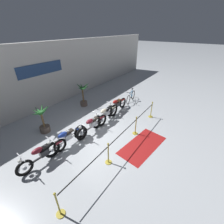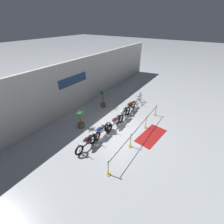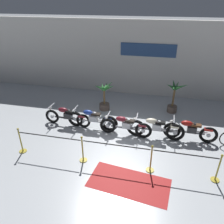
{
  "view_description": "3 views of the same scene",
  "coord_description": "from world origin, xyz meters",
  "px_view_note": "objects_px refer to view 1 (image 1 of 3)",
  "views": [
    {
      "loc": [
        -4.65,
        -4.13,
        4.93
      ],
      "look_at": [
        1.46,
        0.17,
        0.7
      ],
      "focal_mm": 24.0,
      "sensor_mm": 36.0,
      "label": 1
    },
    {
      "loc": [
        -7.58,
        -4.42,
        6.98
      ],
      "look_at": [
        0.49,
        1.03,
        0.93
      ],
      "focal_mm": 24.0,
      "sensor_mm": 36.0,
      "label": 2
    },
    {
      "loc": [
        1.2,
        -7.26,
        5.31
      ],
      "look_at": [
        -0.57,
        0.85,
        0.85
      ],
      "focal_mm": 35.0,
      "sensor_mm": 36.0,
      "label": 3
    }
  ],
  "objects_px": {
    "motorcycle_maroon_2": "(92,125)",
    "stanchion_far_right": "(151,112)",
    "stanchion_mid_right": "(136,128)",
    "potted_palm_right_of_row": "(43,119)",
    "motorcycle_maroon_0": "(43,154)",
    "stanchion_mid_left": "(108,156)",
    "motorcycle_red_4": "(117,105)",
    "motorcycle_blue_1": "(67,138)",
    "motorcycle_cream_3": "(106,115)",
    "floor_banner": "(142,145)",
    "stanchion_far_left": "(105,153)",
    "bicycle": "(131,97)",
    "potted_palm_left_of_row": "(83,95)"
  },
  "relations": [
    {
      "from": "motorcycle_maroon_2",
      "to": "motorcycle_cream_3",
      "type": "bearing_deg",
      "value": 3.01
    },
    {
      "from": "potted_palm_right_of_row",
      "to": "floor_banner",
      "type": "relative_size",
      "value": 0.61
    },
    {
      "from": "floor_banner",
      "to": "motorcycle_maroon_0",
      "type": "bearing_deg",
      "value": 145.91
    },
    {
      "from": "motorcycle_blue_1",
      "to": "bicycle",
      "type": "xyz_separation_m",
      "value": [
        6.11,
        -0.0,
        -0.09
      ]
    },
    {
      "from": "motorcycle_blue_1",
      "to": "floor_banner",
      "type": "distance_m",
      "value": 3.58
    },
    {
      "from": "motorcycle_cream_3",
      "to": "stanchion_far_right",
      "type": "relative_size",
      "value": 2.25
    },
    {
      "from": "motorcycle_blue_1",
      "to": "potted_palm_left_of_row",
      "type": "distance_m",
      "value": 4.29
    },
    {
      "from": "motorcycle_red_4",
      "to": "floor_banner",
      "type": "xyz_separation_m",
      "value": [
        -2.06,
        -2.86,
        -0.46
      ]
    },
    {
      "from": "potted_palm_right_of_row",
      "to": "stanchion_far_right",
      "type": "xyz_separation_m",
      "value": [
        4.71,
        -4.07,
        -0.42
      ]
    },
    {
      "from": "stanchion_far_right",
      "to": "floor_banner",
      "type": "distance_m",
      "value": 2.83
    },
    {
      "from": "stanchion_mid_right",
      "to": "potted_palm_right_of_row",
      "type": "bearing_deg",
      "value": 122.69
    },
    {
      "from": "motorcycle_cream_3",
      "to": "floor_banner",
      "type": "height_order",
      "value": "motorcycle_cream_3"
    },
    {
      "from": "bicycle",
      "to": "motorcycle_cream_3",
      "type": "bearing_deg",
      "value": -177.35
    },
    {
      "from": "motorcycle_red_4",
      "to": "stanchion_far_right",
      "type": "xyz_separation_m",
      "value": [
        0.65,
        -2.14,
        -0.11
      ]
    },
    {
      "from": "motorcycle_cream_3",
      "to": "bicycle",
      "type": "relative_size",
      "value": 1.4
    },
    {
      "from": "potted_palm_left_of_row",
      "to": "bicycle",
      "type": "bearing_deg",
      "value": -43.03
    },
    {
      "from": "motorcycle_maroon_2",
      "to": "bicycle",
      "type": "distance_m",
      "value": 4.6
    },
    {
      "from": "motorcycle_red_4",
      "to": "motorcycle_maroon_2",
      "type": "bearing_deg",
      "value": -175.43
    },
    {
      "from": "motorcycle_maroon_0",
      "to": "potted_palm_left_of_row",
      "type": "distance_m",
      "value": 5.3
    },
    {
      "from": "stanchion_far_left",
      "to": "stanchion_far_right",
      "type": "height_order",
      "value": "same"
    },
    {
      "from": "motorcycle_maroon_0",
      "to": "motorcycle_blue_1",
      "type": "height_order",
      "value": "motorcycle_blue_1"
    },
    {
      "from": "motorcycle_red_4",
      "to": "potted_palm_right_of_row",
      "type": "bearing_deg",
      "value": 154.55
    },
    {
      "from": "motorcycle_blue_1",
      "to": "motorcycle_cream_3",
      "type": "height_order",
      "value": "motorcycle_cream_3"
    },
    {
      "from": "motorcycle_red_4",
      "to": "stanchion_far_right",
      "type": "distance_m",
      "value": 2.24
    },
    {
      "from": "motorcycle_cream_3",
      "to": "potted_palm_right_of_row",
      "type": "height_order",
      "value": "potted_palm_right_of_row"
    },
    {
      "from": "floor_banner",
      "to": "motorcycle_blue_1",
      "type": "bearing_deg",
      "value": 133.46
    },
    {
      "from": "motorcycle_cream_3",
      "to": "potted_palm_left_of_row",
      "type": "relative_size",
      "value": 1.41
    },
    {
      "from": "motorcycle_blue_1",
      "to": "potted_palm_left_of_row",
      "type": "relative_size",
      "value": 1.39
    },
    {
      "from": "stanchion_far_right",
      "to": "potted_palm_right_of_row",
      "type": "bearing_deg",
      "value": 139.14
    },
    {
      "from": "motorcycle_red_4",
      "to": "motorcycle_maroon_0",
      "type": "bearing_deg",
      "value": 179.43
    },
    {
      "from": "stanchion_mid_left",
      "to": "stanchion_mid_right",
      "type": "distance_m",
      "value": 2.4
    },
    {
      "from": "motorcycle_red_4",
      "to": "potted_palm_right_of_row",
      "type": "xyz_separation_m",
      "value": [
        -4.06,
        1.93,
        0.31
      ]
    },
    {
      "from": "bicycle",
      "to": "potted_palm_left_of_row",
      "type": "xyz_separation_m",
      "value": [
        -2.57,
        2.4,
        0.43
      ]
    },
    {
      "from": "potted_palm_left_of_row",
      "to": "potted_palm_right_of_row",
      "type": "bearing_deg",
      "value": -172.13
    },
    {
      "from": "motorcycle_blue_1",
      "to": "stanchion_far_right",
      "type": "bearing_deg",
      "value": -24.18
    },
    {
      "from": "motorcycle_maroon_2",
      "to": "stanchion_far_right",
      "type": "bearing_deg",
      "value": -30.45
    },
    {
      "from": "motorcycle_blue_1",
      "to": "motorcycle_maroon_2",
      "type": "bearing_deg",
      "value": -8.39
    },
    {
      "from": "floor_banner",
      "to": "potted_palm_right_of_row",
      "type": "bearing_deg",
      "value": 120.11
    },
    {
      "from": "motorcycle_red_4",
      "to": "floor_banner",
      "type": "distance_m",
      "value": 3.56
    },
    {
      "from": "floor_banner",
      "to": "stanchion_far_left",
      "type": "bearing_deg",
      "value": 167.71
    },
    {
      "from": "motorcycle_blue_1",
      "to": "motorcycle_red_4",
      "type": "xyz_separation_m",
      "value": [
        4.15,
        -0.01,
        -0.0
      ]
    },
    {
      "from": "motorcycle_maroon_2",
      "to": "stanchion_far_right",
      "type": "distance_m",
      "value": 3.81
    },
    {
      "from": "motorcycle_maroon_2",
      "to": "floor_banner",
      "type": "relative_size",
      "value": 0.87
    },
    {
      "from": "motorcycle_maroon_2",
      "to": "stanchion_mid_right",
      "type": "xyz_separation_m",
      "value": [
        1.19,
        -1.93,
        -0.1
      ]
    },
    {
      "from": "motorcycle_blue_1",
      "to": "stanchion_far_right",
      "type": "xyz_separation_m",
      "value": [
        4.8,
        -2.16,
        -0.11
      ]
    },
    {
      "from": "motorcycle_blue_1",
      "to": "motorcycle_maroon_2",
      "type": "relative_size",
      "value": 1.04
    },
    {
      "from": "motorcycle_maroon_0",
      "to": "motorcycle_red_4",
      "type": "relative_size",
      "value": 1.03
    },
    {
      "from": "floor_banner",
      "to": "motorcycle_maroon_2",
      "type": "bearing_deg",
      "value": 109.67
    },
    {
      "from": "potted_palm_right_of_row",
      "to": "stanchion_mid_left",
      "type": "height_order",
      "value": "potted_palm_right_of_row"
    },
    {
      "from": "motorcycle_maroon_0",
      "to": "stanchion_mid_left",
      "type": "xyz_separation_m",
      "value": [
        1.5,
        -2.2,
        -0.09
      ]
    }
  ]
}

